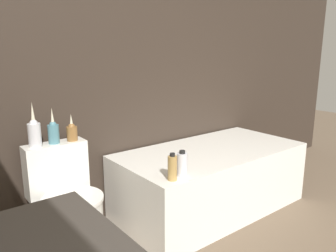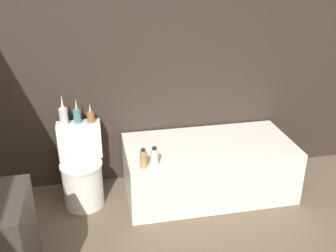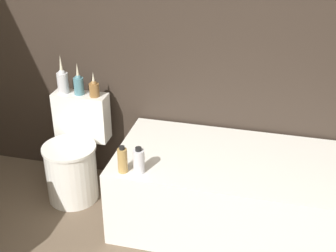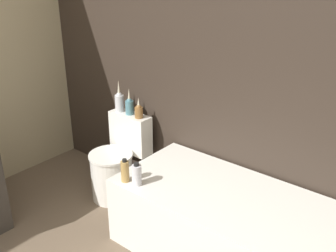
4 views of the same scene
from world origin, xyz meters
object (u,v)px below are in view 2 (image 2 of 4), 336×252
Objects in this scene: vase_gold at (63,114)px; vase_bronze at (91,116)px; shampoo_bottle_tall at (143,159)px; shampoo_bottle_short at (154,157)px; toilet at (82,172)px; bathtub at (208,167)px; vase_silver at (77,115)px.

vase_gold is 0.24m from vase_bronze.
shampoo_bottle_tall is at bearing -55.33° from vase_bronze.
shampoo_bottle_short is (0.73, -0.57, -0.21)m from vase_gold.
toilet is 3.96× the size of vase_bronze.
shampoo_bottle_tall is 1.03× the size of shampoo_bottle_short.
shampoo_bottle_tall is at bearing -37.81° from toilet.
shampoo_bottle_tall is (0.40, -0.58, -0.18)m from vase_bronze.
toilet is at bearing -56.89° from vase_gold.
shampoo_bottle_short is (-0.57, -0.29, 0.33)m from bathtub.
vase_bronze is at bearing 131.49° from shampoo_bottle_short.
bathtub is 1.21m from vase_bronze.
shampoo_bottle_tall is (0.64, -0.58, -0.21)m from vase_gold.
vase_silver is at bearing 166.83° from bathtub.
bathtub is 8.92× the size of shampoo_bottle_tall.
vase_silver is (0.12, 0.00, -0.02)m from vase_gold.
bathtub is 8.63× the size of vase_bronze.
bathtub is at bearing -13.17° from vase_silver.
vase_gold reaches higher than vase_silver.
shampoo_bottle_tall reaches higher than bathtub.
vase_silver is at bearing 90.00° from toilet.
vase_gold reaches higher than bathtub.
bathtub is 0.80m from shampoo_bottle_tall.
vase_silver is 1.29× the size of vase_bronze.
bathtub is at bearing -11.88° from vase_gold.
bathtub is 1.32m from vase_silver.
bathtub is 2.18× the size of toilet.
shampoo_bottle_tall is (-0.66, -0.31, 0.34)m from bathtub.
vase_bronze is at bearing 165.95° from bathtub.
vase_silver reaches higher than toilet.
shampoo_bottle_short is (0.09, 0.02, -0.00)m from shampoo_bottle_tall.
vase_gold is at bearing 142.28° from shampoo_bottle_short.
vase_gold is (-1.30, 0.27, 0.55)m from bathtub.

